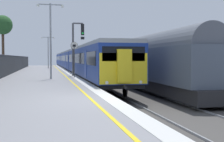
% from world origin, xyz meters
% --- Properties ---
extents(ground, '(17.40, 110.00, 1.21)m').
position_xyz_m(ground, '(2.64, 0.00, -0.61)').
color(ground, gray).
extents(commuter_train_at_platform, '(2.83, 63.44, 3.81)m').
position_xyz_m(commuter_train_at_platform, '(2.10, 35.72, 1.27)').
color(commuter_train_at_platform, navy).
rests_on(commuter_train_at_platform, ground).
extents(freight_train_adjacent_track, '(2.60, 46.04, 4.39)m').
position_xyz_m(freight_train_adjacent_track, '(6.10, 24.44, 1.39)').
color(freight_train_adjacent_track, '#232326').
rests_on(freight_train_adjacent_track, ground).
extents(signal_gantry, '(1.10, 0.24, 4.74)m').
position_xyz_m(signal_gantry, '(0.63, 15.19, 2.97)').
color(signal_gantry, '#47474C').
rests_on(signal_gantry, ground).
extents(speed_limit_sign, '(0.59, 0.08, 2.91)m').
position_xyz_m(speed_limit_sign, '(0.25, 13.06, 1.84)').
color(speed_limit_sign, '#59595B').
rests_on(speed_limit_sign, ground).
extents(platform_lamp_mid, '(2.00, 0.20, 5.72)m').
position_xyz_m(platform_lamp_mid, '(-1.66, 11.70, 3.37)').
color(platform_lamp_mid, '#93999E').
rests_on(platform_lamp_mid, ground).
extents(platform_lamp_far, '(2.00, 0.20, 4.91)m').
position_xyz_m(platform_lamp_far, '(-1.66, 35.45, 2.95)').
color(platform_lamp_far, '#93999E').
rests_on(platform_lamp_far, ground).
extents(background_tree_left, '(2.91, 2.84, 7.92)m').
position_xyz_m(background_tree_left, '(-8.31, 35.03, 6.32)').
color(background_tree_left, '#473323').
rests_on(background_tree_left, ground).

